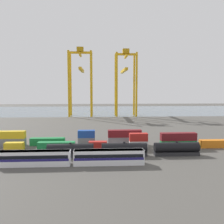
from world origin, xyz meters
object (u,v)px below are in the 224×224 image
at_px(shipping_container_3, 138,145).
at_px(gantry_crane_west, 81,76).
at_px(passenger_train, 72,157).
at_px(shipping_container_5, 178,144).
at_px(shipping_container_9, 8,142).
at_px(shipping_container_2, 98,145).
at_px(shipping_container_11, 48,142).
at_px(gantry_crane_central, 125,76).
at_px(shipping_container_7, 217,144).
at_px(freight_tank_row, 124,149).

height_order(shipping_container_3, gantry_crane_west, gantry_crane_west).
relative_size(passenger_train, shipping_container_3, 6.27).
distance_m(passenger_train, shipping_container_5, 37.67).
xyz_separation_m(shipping_container_9, gantry_crane_west, (18.66, 97.02, 29.01)).
xyz_separation_m(shipping_container_2, shipping_container_9, (-31.69, 6.70, 0.00)).
bearing_deg(gantry_crane_west, shipping_container_2, -82.84).
bearing_deg(shipping_container_3, shipping_container_2, 180.00).
bearing_deg(gantry_crane_west, shipping_container_9, -100.88).
relative_size(shipping_container_11, gantry_crane_central, 0.24).
xyz_separation_m(shipping_container_2, shipping_container_3, (13.60, 0.00, 0.00)).
height_order(shipping_container_2, shipping_container_7, same).
distance_m(passenger_train, shipping_container_2, 17.72).
relative_size(freight_tank_row, shipping_container_5, 3.73).
bearing_deg(shipping_container_11, gantry_crane_west, 87.13).
distance_m(passenger_train, freight_tank_row, 16.43).
distance_m(freight_tank_row, gantry_crane_west, 117.90).
distance_m(shipping_container_2, shipping_container_7, 40.81).
distance_m(gantry_crane_west, gantry_crane_central, 33.85).
bearing_deg(shipping_container_7, passenger_train, -160.98).
relative_size(shipping_container_5, shipping_container_11, 1.00).
height_order(freight_tank_row, shipping_container_11, freight_tank_row).
distance_m(passenger_train, shipping_container_7, 50.27).
distance_m(freight_tank_row, gantry_crane_central, 117.13).
bearing_deg(passenger_train, shipping_container_2, 67.72).
xyz_separation_m(shipping_container_3, shipping_container_5, (13.60, 0.00, 0.00)).
xyz_separation_m(shipping_container_9, shipping_container_11, (13.80, 0.00, 0.00)).
bearing_deg(gantry_crane_central, shipping_container_9, -118.30).
bearing_deg(shipping_container_2, passenger_train, -112.28).
height_order(passenger_train, gantry_crane_west, gantry_crane_west).
distance_m(freight_tank_row, shipping_container_3, 10.53).
bearing_deg(shipping_container_11, shipping_container_3, -12.01).
xyz_separation_m(shipping_container_2, shipping_container_7, (40.81, 0.00, 0.00)).
relative_size(shipping_container_9, shipping_container_11, 1.00).
bearing_deg(freight_tank_row, shipping_container_9, 158.60).
bearing_deg(freight_tank_row, shipping_container_7, 14.97).
bearing_deg(shipping_container_9, shipping_container_3, -8.41).
bearing_deg(shipping_container_9, shipping_container_11, 0.00).
xyz_separation_m(passenger_train, shipping_container_2, (6.71, 16.38, -0.84)).
height_order(shipping_container_7, shipping_container_9, same).
bearing_deg(shipping_container_7, shipping_container_3, 180.00).
bearing_deg(passenger_train, shipping_container_9, 137.27).
xyz_separation_m(shipping_container_7, shipping_container_9, (-72.50, 6.70, 0.00)).
distance_m(shipping_container_7, shipping_container_9, 72.81).
relative_size(shipping_container_11, gantry_crane_west, 0.24).
xyz_separation_m(shipping_container_7, shipping_container_11, (-58.70, 6.70, 0.00)).
bearing_deg(shipping_container_7, gantry_crane_central, 100.86).
bearing_deg(shipping_container_11, shipping_container_7, -6.51).
xyz_separation_m(shipping_container_3, gantry_crane_central, (7.21, 104.22, 28.60)).
relative_size(shipping_container_3, shipping_container_5, 0.50).
distance_m(shipping_container_2, shipping_container_5, 27.20).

